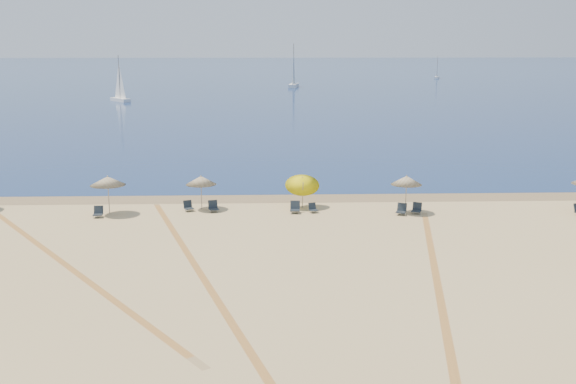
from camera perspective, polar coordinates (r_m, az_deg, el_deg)
name	(u,v)px	position (r m, az deg, el deg)	size (l,w,h in m)	color
ground	(308,352)	(24.59, 1.70, -13.10)	(160.00, 160.00, 0.00)	tan
ocean	(267,71)	(247.37, -1.72, 9.98)	(500.00, 500.00, 0.00)	#0C2151
wet_sand	(286,198)	(47.37, -0.17, -0.49)	(500.00, 500.00, 0.00)	olive
umbrella_1	(108,181)	(43.99, -14.73, 0.90)	(2.18, 2.18, 2.45)	gray
umbrella_2	(201,180)	(44.22, -7.23, 0.97)	(1.96, 1.96, 2.23)	gray
umbrella_3	(302,182)	(44.23, 1.20, 0.86)	(2.22, 2.23, 2.49)	gray
umbrella_4	(407,180)	(43.56, 9.81, 0.96)	(1.94, 1.94, 2.42)	gray
chair_1	(98,212)	(43.79, -15.48, -1.63)	(0.58, 0.68, 0.68)	black
chair_2	(188,206)	(44.20, -8.27, -1.19)	(0.75, 0.80, 0.65)	black
chair_3	(213,207)	(43.78, -6.21, -1.23)	(0.75, 0.82, 0.71)	black
chair_4	(295,208)	(43.25, 0.59, -1.31)	(0.66, 0.76, 0.73)	black
chair_5	(313,208)	(43.39, 2.08, -1.36)	(0.65, 0.70, 0.59)	black
chair_6	(402,210)	(43.38, 9.40, -1.45)	(0.80, 0.85, 0.70)	black
chair_7	(417,209)	(43.82, 10.64, -1.38)	(0.78, 0.83, 0.68)	black
sailboat_0	(437,72)	(205.58, 12.26, 9.74)	(2.45, 4.40, 6.37)	white
sailboat_1	(120,88)	(127.19, -13.78, 8.42)	(4.39, 5.21, 8.14)	white
sailboat_2	(294,74)	(162.59, 0.47, 9.77)	(2.82, 6.89, 9.98)	white
tire_tracks	(222,273)	(32.41, -5.54, -6.71)	(53.88, 42.34, 0.00)	tan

